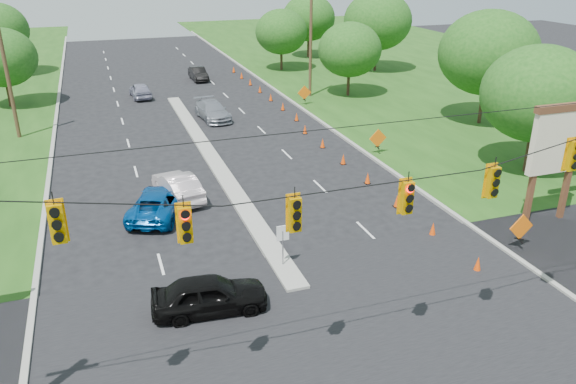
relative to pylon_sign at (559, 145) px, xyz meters
name	(u,v)px	position (x,y,z in m)	size (l,w,h in m)	color
ground	(339,353)	(-14.31, -6.20, -4.00)	(160.00, 160.00, 0.00)	black
cross_street	(339,353)	(-14.31, -6.20, -4.00)	(160.00, 14.00, 0.02)	black
curb_left	(54,135)	(-24.41, 23.80, -4.00)	(0.25, 110.00, 0.16)	gray
curb_right	(305,111)	(-4.21, 23.80, -4.00)	(0.25, 110.00, 0.16)	gray
median	(211,158)	(-14.31, 14.80, -4.00)	(1.00, 34.00, 0.18)	gray
median_sign	(283,238)	(-14.31, -0.20, -2.54)	(0.55, 0.06, 2.05)	gray
signal_span	(357,238)	(-14.37, -7.20, 0.97)	(25.60, 0.32, 9.00)	#422D1C
utility_pole_far_left	(8,77)	(-26.81, 23.80, 0.50)	(0.28, 0.28, 9.00)	#422D1C
utility_pole_far_right	(311,48)	(-1.81, 28.80, 0.50)	(0.28, 0.28, 9.00)	#422D1C
pylon_sign	(559,145)	(0.00, 0.00, 0.00)	(5.90, 2.30, 6.12)	#59331E
cone_0	(478,264)	(-6.48, -3.20, -3.65)	(0.32, 0.32, 0.70)	#F24408
cone_1	(433,229)	(-6.48, 0.30, -3.65)	(0.32, 0.32, 0.70)	#F24408
cone_2	(397,201)	(-6.48, 3.80, -3.65)	(0.32, 0.32, 0.70)	#F24408
cone_3	(368,178)	(-6.48, 7.30, -3.65)	(0.32, 0.32, 0.70)	#F24408
cone_4	(343,159)	(-6.48, 10.80, -3.65)	(0.32, 0.32, 0.70)	#F24408
cone_5	(323,143)	(-6.48, 14.30, -3.65)	(0.32, 0.32, 0.70)	#F24408
cone_6	(305,129)	(-6.48, 17.80, -3.65)	(0.32, 0.32, 0.70)	#F24408
cone_7	(297,117)	(-5.88, 21.30, -3.65)	(0.32, 0.32, 0.70)	#F24408
cone_8	(283,106)	(-5.88, 24.80, -3.65)	(0.32, 0.32, 0.70)	#F24408
cone_9	(271,97)	(-5.88, 28.30, -3.65)	(0.32, 0.32, 0.70)	#F24408
cone_10	(260,89)	(-5.88, 31.80, -3.65)	(0.32, 0.32, 0.70)	#F24408
cone_11	(250,82)	(-5.88, 35.30, -3.65)	(0.32, 0.32, 0.70)	#F24408
cone_12	(242,75)	(-5.88, 38.80, -3.65)	(0.32, 0.32, 0.70)	#F24408
cone_13	(234,69)	(-5.88, 42.30, -3.65)	(0.32, 0.32, 0.70)	#F24408
work_sign_0	(521,228)	(-3.51, -2.20, -2.91)	(1.27, 0.58, 1.37)	black
work_sign_1	(378,139)	(-3.51, 11.80, -2.91)	(1.27, 0.58, 1.37)	black
work_sign_2	(304,93)	(-3.51, 25.80, -2.91)	(1.27, 0.58, 1.37)	black
tree_5	(1,57)	(-28.31, 33.80, 0.34)	(5.88, 5.88, 6.86)	black
tree_7	(538,94)	(3.69, 5.80, 0.96)	(6.72, 6.72, 7.84)	black
tree_8	(489,53)	(7.69, 15.80, 1.58)	(7.56, 7.56, 8.82)	black
tree_9	(350,50)	(1.69, 27.80, 0.34)	(5.88, 5.88, 6.86)	black
tree_10	(378,21)	(9.69, 37.80, 1.58)	(7.56, 7.56, 8.82)	black
tree_11	(309,18)	(5.69, 48.80, 0.96)	(6.72, 6.72, 7.84)	black
tree_12	(281,32)	(-0.31, 41.80, 0.34)	(5.88, 5.88, 6.86)	black
black_sedan	(210,295)	(-17.96, -2.34, -3.25)	(1.76, 4.39, 1.49)	black
white_sedan	(178,186)	(-17.44, 8.76, -3.25)	(1.59, 4.56, 1.50)	beige
blue_pickup	(158,203)	(-18.73, 6.98, -3.30)	(2.32, 5.02, 1.40)	#03438D
silver_car_far	(213,111)	(-12.22, 24.02, -3.27)	(2.04, 5.01, 1.45)	gray
silver_car_oncoming	(140,90)	(-17.08, 33.49, -3.29)	(1.68, 4.17, 1.42)	gray
dark_car_receding	(198,74)	(-10.45, 39.53, -3.32)	(1.45, 4.16, 1.37)	black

